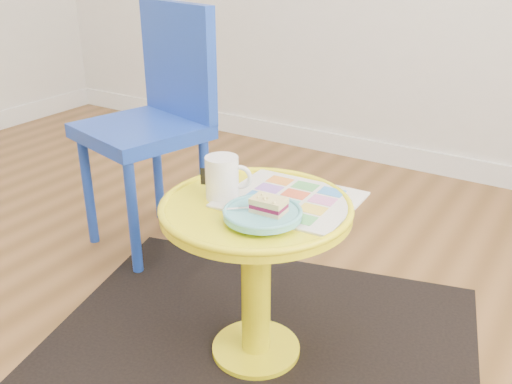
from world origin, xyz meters
The scene contains 10 objects.
floor centered at (0.00, 0.00, 0.00)m, with size 4.00×4.00×0.00m, color brown.
room_walls centered at (-0.99, 0.99, 0.06)m, with size 4.00×4.00×4.00m.
rug centered at (0.63, 0.25, 0.00)m, with size 1.30×1.10×0.01m, color black.
side_table centered at (0.63, 0.25, 0.36)m, with size 0.53×0.53×0.50m.
chair centered at (-0.09, 0.67, 0.54)m, with size 0.51×0.51×0.95m.
newspaper centered at (0.70, 0.33, 0.50)m, with size 0.36×0.30×0.01m, color silver.
mug centered at (0.53, 0.24, 0.56)m, with size 0.13×0.09×0.12m.
plate centered at (0.70, 0.18, 0.52)m, with size 0.20×0.20×0.02m.
cake_slice centered at (0.71, 0.18, 0.55)m, with size 0.09×0.06×0.04m.
fork centered at (0.67, 0.18, 0.53)m, with size 0.12×0.11×0.00m.
Camera 1 is at (1.38, -0.93, 1.16)m, focal length 40.00 mm.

